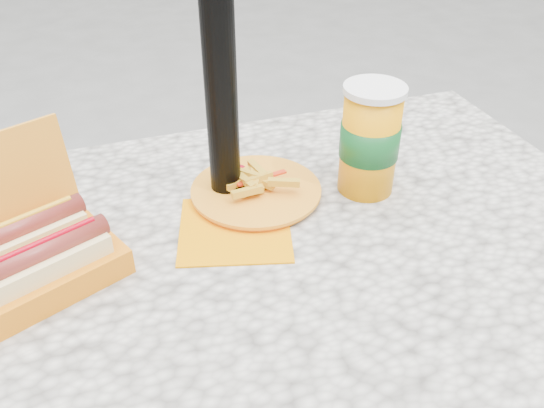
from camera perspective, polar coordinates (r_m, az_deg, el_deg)
name	(u,v)px	position (r m, az deg, el deg)	size (l,w,h in m)	color
picnic_table	(256,304)	(0.92, -1.58, -9.84)	(1.20, 0.80, 0.75)	beige
hotdog_box	(27,257)	(0.84, -23.10, -4.87)	(0.28, 0.25, 0.19)	orange
fries_plate	(254,192)	(0.95, -1.84, 1.19)	(0.27, 0.29, 0.04)	orange
soda_cup	(370,140)	(0.95, 9.66, 6.30)	(0.10, 0.10, 0.19)	#FF9A05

